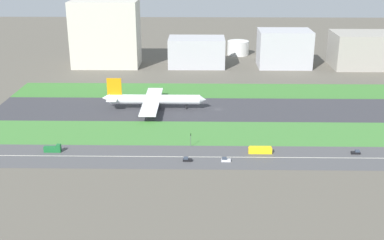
{
  "coord_description": "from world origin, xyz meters",
  "views": [
    {
      "loc": [
        -11.48,
        -292.93,
        98.96
      ],
      "look_at": [
        -15.87,
        -36.5,
        6.0
      ],
      "focal_mm": 46.16,
      "sensor_mm": 36.0,
      "label": 1
    }
  ],
  "objects_px": {
    "bus_0": "(260,150)",
    "car_0": "(226,160)",
    "terminal_building": "(106,34)",
    "hangar_building": "(197,52)",
    "car_1": "(187,160)",
    "office_tower": "(284,48)",
    "fuel_tank_west": "(238,48)",
    "airliner": "(152,99)",
    "fuel_tank_centre": "(267,46)",
    "cargo_warehouse": "(367,50)",
    "traffic_light": "(191,139)",
    "truck_0": "(53,149)",
    "car_2": "(356,152)"
  },
  "relations": [
    {
      "from": "bus_0",
      "to": "car_0",
      "type": "bearing_deg",
      "value": -150.38
    },
    {
      "from": "terminal_building",
      "to": "hangar_building",
      "type": "relative_size",
      "value": 1.18
    },
    {
      "from": "car_1",
      "to": "office_tower",
      "type": "distance_m",
      "value": 206.93
    },
    {
      "from": "hangar_building",
      "to": "fuel_tank_west",
      "type": "distance_m",
      "value": 59.17
    },
    {
      "from": "airliner",
      "to": "fuel_tank_centre",
      "type": "xyz_separation_m",
      "value": [
        91.08,
        159.0,
        2.04
      ]
    },
    {
      "from": "car_0",
      "to": "cargo_warehouse",
      "type": "height_order",
      "value": "cargo_warehouse"
    },
    {
      "from": "traffic_light",
      "to": "airliner",
      "type": "bearing_deg",
      "value": 112.82
    },
    {
      "from": "truck_0",
      "to": "office_tower",
      "type": "relative_size",
      "value": 0.19
    },
    {
      "from": "car_0",
      "to": "terminal_building",
      "type": "xyz_separation_m",
      "value": [
        -90.87,
        192.0,
        26.14
      ]
    },
    {
      "from": "car_2",
      "to": "bus_0",
      "type": "xyz_separation_m",
      "value": [
        -47.36,
        -0.0,
        0.9
      ]
    },
    {
      "from": "car_1",
      "to": "terminal_building",
      "type": "distance_m",
      "value": 206.87
    },
    {
      "from": "truck_0",
      "to": "fuel_tank_west",
      "type": "xyz_separation_m",
      "value": [
        108.07,
        227.0,
        4.73
      ]
    },
    {
      "from": "truck_0",
      "to": "terminal_building",
      "type": "xyz_separation_m",
      "value": [
        -5.31,
        182.0,
        25.39
      ]
    },
    {
      "from": "car_2",
      "to": "traffic_light",
      "type": "xyz_separation_m",
      "value": [
        -81.93,
        7.99,
        3.37
      ]
    },
    {
      "from": "car_1",
      "to": "cargo_warehouse",
      "type": "height_order",
      "value": "cargo_warehouse"
    },
    {
      "from": "airliner",
      "to": "cargo_warehouse",
      "type": "xyz_separation_m",
      "value": [
        168.52,
        114.0,
        8.04
      ]
    },
    {
      "from": "bus_0",
      "to": "cargo_warehouse",
      "type": "relative_size",
      "value": 0.2
    },
    {
      "from": "bus_0",
      "to": "traffic_light",
      "type": "distance_m",
      "value": 35.58
    },
    {
      "from": "hangar_building",
      "to": "fuel_tank_west",
      "type": "bearing_deg",
      "value": 49.81
    },
    {
      "from": "airliner",
      "to": "office_tower",
      "type": "xyz_separation_m",
      "value": [
        99.66,
        114.0,
        9.01
      ]
    },
    {
      "from": "traffic_light",
      "to": "cargo_warehouse",
      "type": "height_order",
      "value": "cargo_warehouse"
    },
    {
      "from": "office_tower",
      "to": "fuel_tank_centre",
      "type": "relative_size",
      "value": 2.43
    },
    {
      "from": "car_1",
      "to": "airliner",
      "type": "bearing_deg",
      "value": -73.02
    },
    {
      "from": "truck_0",
      "to": "hangar_building",
      "type": "relative_size",
      "value": 0.18
    },
    {
      "from": "traffic_light",
      "to": "fuel_tank_west",
      "type": "distance_m",
      "value": 222.55
    },
    {
      "from": "car_0",
      "to": "fuel_tank_west",
      "type": "height_order",
      "value": "fuel_tank_west"
    },
    {
      "from": "bus_0",
      "to": "terminal_building",
      "type": "height_order",
      "value": "terminal_building"
    },
    {
      "from": "office_tower",
      "to": "cargo_warehouse",
      "type": "relative_size",
      "value": 0.75
    },
    {
      "from": "fuel_tank_west",
      "to": "fuel_tank_centre",
      "type": "height_order",
      "value": "fuel_tank_centre"
    },
    {
      "from": "car_1",
      "to": "truck_0",
      "type": "xyz_separation_m",
      "value": [
        -67.14,
        10.0,
        0.75
      ]
    },
    {
      "from": "truck_0",
      "to": "bus_0",
      "type": "relative_size",
      "value": 0.72
    },
    {
      "from": "cargo_warehouse",
      "to": "truck_0",
      "type": "bearing_deg",
      "value": -139.33
    },
    {
      "from": "car_0",
      "to": "airliner",
      "type": "bearing_deg",
      "value": -61.57
    },
    {
      "from": "terminal_building",
      "to": "cargo_warehouse",
      "type": "height_order",
      "value": "terminal_building"
    },
    {
      "from": "airliner",
      "to": "bus_0",
      "type": "xyz_separation_m",
      "value": [
        59.83,
        -68.0,
        -4.41
      ]
    },
    {
      "from": "car_2",
      "to": "fuel_tank_centre",
      "type": "bearing_deg",
      "value": 94.06
    },
    {
      "from": "hangar_building",
      "to": "car_0",
      "type": "bearing_deg",
      "value": -85.38
    },
    {
      "from": "fuel_tank_west",
      "to": "cargo_warehouse",
      "type": "bearing_deg",
      "value": -23.44
    },
    {
      "from": "truck_0",
      "to": "terminal_building",
      "type": "relative_size",
      "value": 0.15
    },
    {
      "from": "terminal_building",
      "to": "cargo_warehouse",
      "type": "bearing_deg",
      "value": 0.0
    },
    {
      "from": "truck_0",
      "to": "cargo_warehouse",
      "type": "xyz_separation_m",
      "value": [
        211.85,
        182.0,
        12.6
      ]
    },
    {
      "from": "car_0",
      "to": "cargo_warehouse",
      "type": "relative_size",
      "value": 0.08
    },
    {
      "from": "office_tower",
      "to": "bus_0",
      "type": "bearing_deg",
      "value": -102.35
    },
    {
      "from": "cargo_warehouse",
      "to": "traffic_light",
      "type": "bearing_deg",
      "value": -129.47
    },
    {
      "from": "airliner",
      "to": "fuel_tank_west",
      "type": "height_order",
      "value": "airliner"
    },
    {
      "from": "airliner",
      "to": "terminal_building",
      "type": "xyz_separation_m",
      "value": [
        -48.64,
        114.0,
        20.83
      ]
    },
    {
      "from": "fuel_tank_centre",
      "to": "traffic_light",
      "type": "bearing_deg",
      "value": -106.73
    },
    {
      "from": "car_2",
      "to": "bus_0",
      "type": "height_order",
      "value": "bus_0"
    },
    {
      "from": "airliner",
      "to": "car_1",
      "type": "relative_size",
      "value": 14.77
    },
    {
      "from": "terminal_building",
      "to": "hangar_building",
      "type": "xyz_separation_m",
      "value": [
        75.37,
        0.0,
        -15.05
      ]
    }
  ]
}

